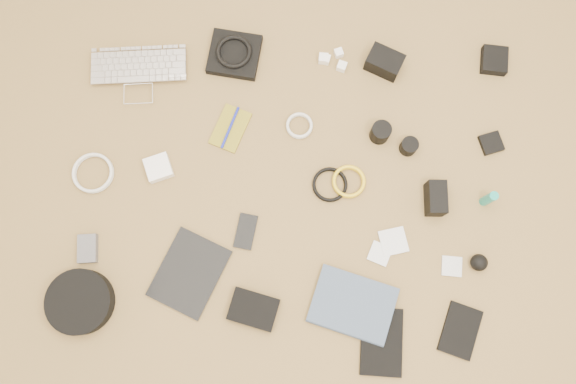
{
  "coord_description": "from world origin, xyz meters",
  "views": [
    {
      "loc": [
        -0.01,
        -0.37,
        1.79
      ],
      "look_at": [
        -0.02,
        -0.0,
        0.02
      ],
      "focal_mm": 35.0,
      "sensor_mm": 36.0,
      "label": 1
    }
  ],
  "objects_px": {
    "tablet": "(189,273)",
    "phone": "(246,231)",
    "headphone_case": "(80,302)",
    "laptop": "(139,79)",
    "paperback": "(344,334)",
    "dslr_camera": "(384,62)"
  },
  "relations": [
    {
      "from": "tablet",
      "to": "headphone_case",
      "type": "height_order",
      "value": "headphone_case"
    },
    {
      "from": "laptop",
      "to": "dslr_camera",
      "type": "relative_size",
      "value": 2.8
    },
    {
      "from": "tablet",
      "to": "laptop",
      "type": "bearing_deg",
      "value": 132.1
    },
    {
      "from": "laptop",
      "to": "headphone_case",
      "type": "distance_m",
      "value": 0.75
    },
    {
      "from": "laptop",
      "to": "paperback",
      "type": "relative_size",
      "value": 1.29
    },
    {
      "from": "dslr_camera",
      "to": "tablet",
      "type": "xyz_separation_m",
      "value": [
        -0.61,
        -0.72,
        -0.03
      ]
    },
    {
      "from": "tablet",
      "to": "headphone_case",
      "type": "distance_m",
      "value": 0.34
    },
    {
      "from": "dslr_camera",
      "to": "paperback",
      "type": "bearing_deg",
      "value": -73.46
    },
    {
      "from": "tablet",
      "to": "paperback",
      "type": "bearing_deg",
      "value": 4.5
    },
    {
      "from": "laptop",
      "to": "headphone_case",
      "type": "relative_size",
      "value": 1.59
    },
    {
      "from": "phone",
      "to": "headphone_case",
      "type": "height_order",
      "value": "headphone_case"
    },
    {
      "from": "headphone_case",
      "to": "phone",
      "type": "bearing_deg",
      "value": 25.46
    },
    {
      "from": "phone",
      "to": "tablet",
      "type": "bearing_deg",
      "value": -131.54
    },
    {
      "from": "tablet",
      "to": "phone",
      "type": "xyz_separation_m",
      "value": [
        0.17,
        0.14,
        -0.0
      ]
    },
    {
      "from": "phone",
      "to": "paperback",
      "type": "distance_m",
      "value": 0.44
    },
    {
      "from": "tablet",
      "to": "phone",
      "type": "distance_m",
      "value": 0.22
    },
    {
      "from": "paperback",
      "to": "dslr_camera",
      "type": "bearing_deg",
      "value": 8.49
    },
    {
      "from": "tablet",
      "to": "headphone_case",
      "type": "relative_size",
      "value": 1.19
    },
    {
      "from": "dslr_camera",
      "to": "headphone_case",
      "type": "distance_m",
      "value": 1.25
    },
    {
      "from": "tablet",
      "to": "dslr_camera",
      "type": "bearing_deg",
      "value": 73.5
    },
    {
      "from": "laptop",
      "to": "tablet",
      "type": "xyz_separation_m",
      "value": [
        0.21,
        -0.65,
        -0.01
      ]
    },
    {
      "from": "tablet",
      "to": "paperback",
      "type": "height_order",
      "value": "paperback"
    }
  ]
}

